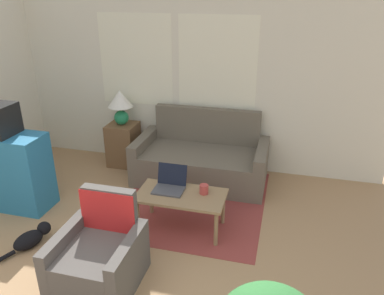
% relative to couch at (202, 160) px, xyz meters
% --- Properties ---
extents(wall_back, '(5.82, 0.06, 2.60)m').
position_rel_couch_xyz_m(wall_back, '(-0.43, 0.47, 1.03)').
color(wall_back, silver).
rests_on(wall_back, ground_plane).
extents(rug, '(1.75, 2.02, 0.01)m').
position_rel_couch_xyz_m(rug, '(0.06, -0.66, -0.27)').
color(rug, brown).
rests_on(rug, ground_plane).
extents(couch, '(1.81, 0.92, 0.94)m').
position_rel_couch_xyz_m(couch, '(0.00, 0.00, 0.00)').
color(couch, '#665B4C').
rests_on(couch, ground_plane).
extents(armchair, '(0.72, 0.74, 0.83)m').
position_rel_couch_xyz_m(armchair, '(-0.43, -2.22, -0.02)').
color(armchair, '#514C47').
rests_on(armchair, ground_plane).
extents(tv_dresser, '(1.17, 0.47, 0.95)m').
position_rel_couch_xyz_m(tv_dresser, '(-2.21, -1.29, 0.20)').
color(tv_dresser, teal).
rests_on(tv_dresser, ground_plane).
extents(side_table, '(0.42, 0.42, 0.65)m').
position_rel_couch_xyz_m(side_table, '(-1.26, 0.15, 0.05)').
color(side_table, brown).
rests_on(side_table, ground_plane).
extents(table_lamp, '(0.36, 0.36, 0.52)m').
position_rel_couch_xyz_m(table_lamp, '(-1.26, 0.15, 0.70)').
color(table_lamp, '#1E8451').
rests_on(table_lamp, side_table).
extents(coffee_table, '(0.97, 0.52, 0.44)m').
position_rel_couch_xyz_m(coffee_table, '(0.06, -1.25, 0.11)').
color(coffee_table, '#8E704C').
rests_on(coffee_table, ground_plane).
extents(laptop, '(0.34, 0.31, 0.25)m').
position_rel_couch_xyz_m(laptop, '(-0.10, -1.16, 0.22)').
color(laptop, '#47474C').
rests_on(laptop, coffee_table).
extents(cup_navy, '(0.10, 0.10, 0.10)m').
position_rel_couch_xyz_m(cup_navy, '(0.30, -1.16, 0.21)').
color(cup_navy, '#B23D38').
rests_on(cup_navy, coffee_table).
extents(cat_black, '(0.29, 0.57, 0.20)m').
position_rel_couch_xyz_m(cat_black, '(-1.38, -1.95, -0.18)').
color(cat_black, black).
rests_on(cat_black, ground_plane).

